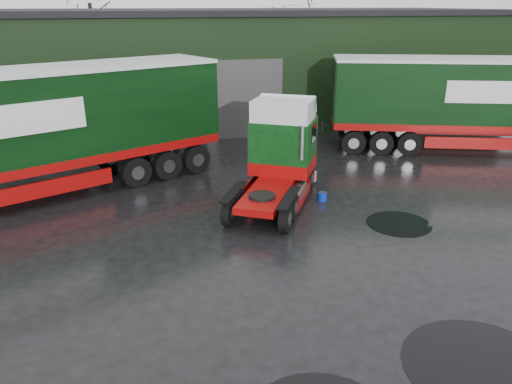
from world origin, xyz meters
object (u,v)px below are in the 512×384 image
(tree_back_b, at_px, (295,40))
(wash_bucket, at_px, (322,197))
(lorry_right, at_px, (471,105))
(tree_back_a, at_px, (93,30))
(trailer_left, at_px, (20,137))
(hero_tractor, at_px, (273,157))
(warehouse, at_px, (222,63))

(tree_back_b, bearing_deg, wash_bucket, -106.00)
(lorry_right, bearing_deg, tree_back_a, -120.60)
(trailer_left, xyz_separation_m, lorry_right, (19.22, 1.70, -0.13))
(hero_tractor, bearing_deg, tree_back_b, 100.43)
(hero_tractor, distance_m, lorry_right, 11.80)
(warehouse, bearing_deg, trailer_left, -126.79)
(warehouse, xyz_separation_m, hero_tractor, (-1.18, -15.50, -1.40))
(warehouse, height_order, wash_bucket, warehouse)
(wash_bucket, bearing_deg, hero_tractor, -179.39)
(lorry_right, distance_m, wash_bucket, 10.28)
(warehouse, xyz_separation_m, tree_back_b, (8.00, 10.00, 0.59))
(wash_bucket, relative_size, tree_back_b, 0.04)
(wash_bucket, height_order, tree_back_b, tree_back_b)
(trailer_left, distance_m, tree_back_a, 22.88)
(lorry_right, relative_size, wash_bucket, 51.66)
(tree_back_b, bearing_deg, tree_back_a, 180.00)
(hero_tractor, xyz_separation_m, tree_back_a, (-6.82, 25.50, 2.99))
(warehouse, xyz_separation_m, lorry_right, (9.72, -11.00, -0.98))
(hero_tractor, height_order, tree_back_a, tree_back_a)
(warehouse, bearing_deg, tree_back_b, 51.34)
(wash_bucket, height_order, tree_back_a, tree_back_a)
(warehouse, height_order, trailer_left, warehouse)
(wash_bucket, bearing_deg, lorry_right, 26.40)
(warehouse, height_order, lorry_right, warehouse)
(tree_back_a, relative_size, tree_back_b, 1.27)
(hero_tractor, distance_m, trailer_left, 8.80)
(warehouse, xyz_separation_m, tree_back_a, (-8.00, 10.00, 1.59))
(hero_tractor, xyz_separation_m, tree_back_b, (9.18, 25.50, 1.99))
(trailer_left, relative_size, tree_back_b, 1.98)
(lorry_right, relative_size, tree_back_b, 2.21)
(warehouse, distance_m, tree_back_b, 12.82)
(lorry_right, bearing_deg, tree_back_b, -156.08)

